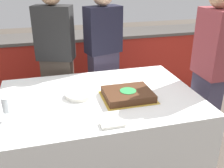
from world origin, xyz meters
name	(u,v)px	position (x,y,z in m)	size (l,w,h in m)	color
ground_plane	(101,165)	(0.00, 0.00, 0.00)	(14.00, 14.00, 0.00)	brown
back_counter	(75,66)	(0.00, 1.66, 0.46)	(4.40, 0.58, 0.92)	#A82319
dining_table	(100,133)	(0.00, 0.00, 0.38)	(1.70, 1.16, 0.76)	white
cake	(128,94)	(0.23, -0.10, 0.79)	(0.44, 0.37, 0.07)	gold
plate_stack	(79,95)	(-0.17, 0.03, 0.78)	(0.24, 0.24, 0.04)	white
wine_glass	(6,106)	(-0.72, -0.22, 0.88)	(0.07, 0.07, 0.18)	white
side_plate_near_cake	(108,83)	(0.14, 0.24, 0.76)	(0.18, 0.18, 0.00)	white
utensil_pile	(113,124)	(-0.01, -0.48, 0.77)	(0.17, 0.09, 0.02)	white
person_cutting_cake	(103,56)	(0.23, 0.80, 0.85)	(0.43, 0.30, 1.63)	#383347
person_seated_right	(209,72)	(1.07, 0.00, 0.88)	(0.21, 0.36, 1.67)	#383347
person_standing_back	(57,60)	(-0.30, 0.80, 0.86)	(0.44, 0.33, 1.65)	#4C4238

